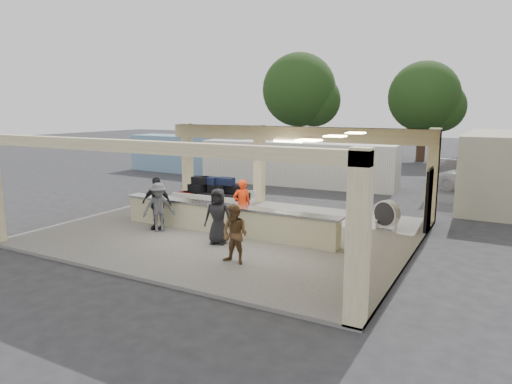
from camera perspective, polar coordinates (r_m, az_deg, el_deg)
The scene contains 16 objects.
ground at distance 15.97m, azimuth -2.97°, elevation -5.06°, with size 120.00×120.00×0.00m, color #272729.
pavilion at distance 16.11m, azimuth -1.13°, elevation 0.02°, with size 12.01×10.00×3.55m.
baggage_counter at distance 15.41m, azimuth -3.97°, elevation -3.39°, with size 8.20×0.58×0.98m.
luggage_cart at distance 17.56m, azimuth -5.31°, elevation -0.38°, with size 2.76×1.77×1.58m.
drum_fan at distance 16.51m, azimuth 16.04°, elevation -2.62°, with size 0.97×0.65×1.02m.
baggage_handler at distance 15.88m, azimuth -1.77°, elevation -1.53°, with size 0.64×0.35×1.74m, color #FF380D.
passenger_a at distance 12.34m, azimuth -2.66°, elevation -5.32°, with size 0.79×0.35×1.62m, color brown.
passenger_b at distance 16.17m, azimuth -12.29°, elevation -1.38°, with size 1.08×0.39×1.84m, color black.
passenger_c at distance 15.88m, azimuth -12.05°, elevation -1.87°, with size 1.09×0.38×1.69m, color #4B4C50.
passenger_d at distance 14.16m, azimuth -4.77°, elevation -3.04°, with size 0.85×0.35×1.74m, color black.
car_white_a at distance 25.90m, azimuth 27.00°, elevation 1.27°, with size 2.17×4.58×1.31m, color white.
car_dark at distance 28.69m, azimuth 25.54°, elevation 2.33°, with size 1.55×4.40×1.47m, color black.
container_white at distance 25.91m, azimuth 5.11°, elevation 3.59°, with size 11.10×2.22×2.41m, color silver.
container_blue at distance 31.06m, azimuth -7.91°, elevation 4.68°, with size 9.38×2.25×2.44m, color #7BA6C6.
tree_left at distance 40.47m, azimuth 5.91°, elevation 12.22°, with size 6.60×6.30×9.00m.
tree_mid at distance 39.67m, azimuth 20.74°, elevation 10.75°, with size 6.00×5.60×8.00m.
Camera 1 is at (8.12, -13.07, 4.25)m, focal length 32.00 mm.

